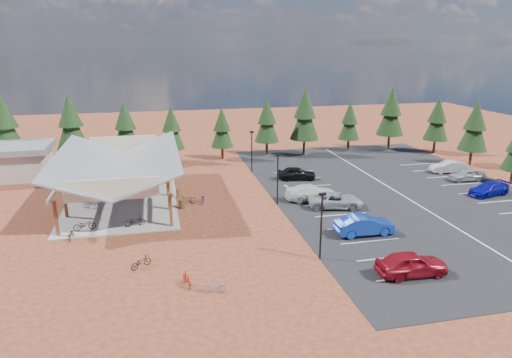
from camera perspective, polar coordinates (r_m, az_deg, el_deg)
name	(u,v)px	position (r m, az deg, el deg)	size (l,w,h in m)	color
ground	(230,216)	(42.13, -3.21, -4.65)	(140.00, 140.00, 0.00)	#572216
asphalt_lot	(397,192)	(50.88, 17.22, -1.58)	(27.00, 44.00, 0.04)	black
concrete_pad	(122,199)	(48.38, -16.38, -2.40)	(10.60, 18.60, 0.10)	gray
bike_pavilion	(119,163)	(47.32, -16.75, 1.92)	(11.65, 19.40, 4.97)	brown
outbuilding	(2,161)	(60.94, -29.18, 1.95)	(11.00, 7.00, 3.90)	#ADA593
lamp_post_0	(321,221)	(33.24, 8.17, -5.27)	(0.50, 0.25, 5.14)	black
lamp_post_1	(278,176)	(44.03, 2.73, 0.40)	(0.50, 0.25, 5.14)	black
lamp_post_2	(252,149)	(55.33, -0.53, 3.80)	(0.50, 0.25, 5.14)	black
trash_bin_0	(182,204)	(44.38, -9.26, -3.10)	(0.60, 0.60, 0.90)	#49351A
trash_bin_1	(177,193)	(47.64, -9.86, -1.74)	(0.60, 0.60, 0.90)	#49351A
pine_0	(5,124)	(64.62, -28.90, 6.06)	(4.00, 4.00, 9.32)	#382314
pine_1	(71,123)	(62.82, -22.17, 6.55)	(3.92, 3.92, 9.14)	#382314
pine_2	(125,126)	(61.45, -16.03, 6.40)	(3.53, 3.53, 8.22)	#382314
pine_3	(171,128)	(60.97, -10.52, 6.28)	(3.23, 3.23, 7.52)	#382314
pine_4	(222,128)	(61.85, -4.28, 6.39)	(3.03, 3.03, 7.06)	#382314
pine_5	(267,121)	(63.92, 1.37, 7.31)	(3.45, 3.45, 8.03)	#382314
pine_6	(305,114)	(64.23, 6.14, 8.03)	(4.04, 4.04, 9.41)	#382314
pine_7	(350,121)	(68.04, 11.61, 7.11)	(3.09, 3.09, 7.19)	#382314
pine_8	(391,112)	(70.15, 16.54, 8.06)	(3.94, 3.94, 9.19)	#382314
pine_12	(475,126)	(64.52, 25.68, 6.00)	(3.63, 3.63, 8.46)	#382314
pine_13	(437,119)	(69.98, 21.71, 6.95)	(3.44, 3.44, 8.01)	#382314
bike_0	(84,225)	(41.21, -20.65, -5.39)	(0.64, 1.83, 0.96)	black
bike_1	(92,203)	(46.24, -19.78, -2.82)	(0.52, 1.84, 1.10)	gray
bike_2	(115,186)	(51.03, -17.22, -0.87)	(0.62, 1.79, 0.94)	navy
bike_3	(117,181)	(52.64, -17.02, -0.26)	(0.50, 1.76, 1.06)	maroon
bike_4	(135,221)	(40.78, -14.92, -5.11)	(0.61, 1.76, 0.92)	black
bike_5	(140,194)	(47.79, -14.28, -1.83)	(0.42, 1.50, 0.90)	gray
bike_6	(151,192)	(48.02, -13.04, -1.63)	(0.62, 1.78, 0.94)	navy
bike_7	(136,173)	(55.22, -14.71, 0.69)	(0.48, 1.71, 1.03)	maroon
bike_8	(71,235)	(40.07, -22.12, -6.45)	(0.53, 1.53, 0.80)	black
bike_11	(187,279)	(30.76, -8.63, -12.30)	(0.46, 1.64, 0.99)	maroon
bike_12	(141,262)	(33.73, -14.19, -10.02)	(0.58, 1.66, 0.87)	black
bike_13	(214,286)	(29.89, -5.24, -13.21)	(0.41, 1.47, 0.88)	gray
bike_14	(203,198)	(45.64, -6.65, -2.43)	(0.60, 1.72, 0.91)	navy
bike_16	(187,200)	(45.26, -8.57, -2.61)	(0.66, 1.88, 0.99)	black
car_0	(412,264)	(33.27, 18.87, -9.99)	(1.97, 4.89, 1.67)	maroon
car_1	(364,225)	(38.86, 13.40, -5.62)	(1.74, 4.99, 1.64)	navy
car_2	(336,200)	(44.53, 9.92, -2.63)	(2.41, 5.23, 1.45)	#9B9EA2
car_3	(311,192)	(46.36, 6.90, -1.67)	(2.15, 5.30, 1.54)	silver
car_4	(297,173)	(53.03, 5.10, 0.72)	(1.76, 4.38, 1.49)	black
car_7	(489,189)	(53.29, 27.10, -1.11)	(1.86, 4.58, 1.33)	#090A8C
car_8	(467,175)	(57.69, 24.84, 0.46)	(1.62, 4.02, 1.37)	#95969B
car_9	(449,167)	(60.44, 22.95, 1.42)	(1.54, 4.41, 1.45)	#BDBDBD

